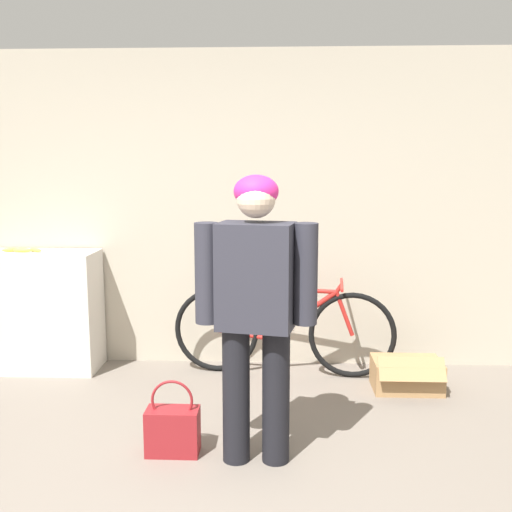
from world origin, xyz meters
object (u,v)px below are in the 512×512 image
person (256,298)px  handbag (173,429)px  cardboard_box (407,374)px  bicycle (283,330)px  banana (22,250)px

person → handbag: 0.95m
person → cardboard_box: person is taller
person → cardboard_box: bearing=57.1°
bicycle → cardboard_box: size_ratio=3.52×
person → bicycle: (0.16, 1.42, -0.59)m
bicycle → banana: banana is taller
cardboard_box → banana: bearing=174.0°
person → handbag: size_ratio=3.62×
cardboard_box → handbag: bearing=-145.8°
person → banana: person is taller
bicycle → cardboard_box: bicycle is taller
cardboard_box → person: bearing=-133.9°
person → cardboard_box: size_ratio=3.23×
banana → handbag: (1.46, -1.39, -0.85)m
banana → cardboard_box: size_ratio=0.67×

